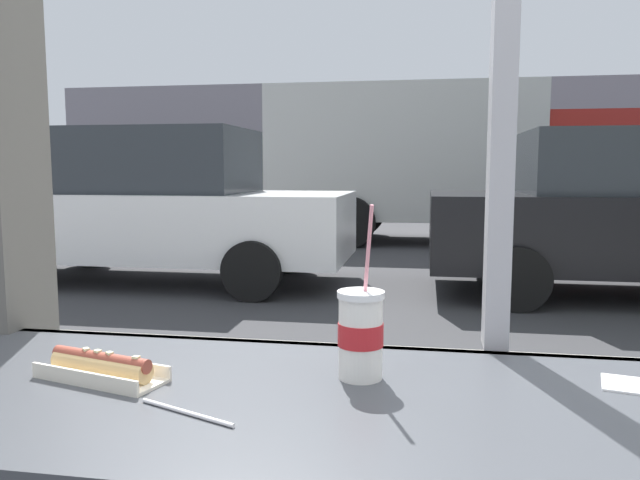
{
  "coord_description": "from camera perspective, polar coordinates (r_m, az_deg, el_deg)",
  "views": [
    {
      "loc": [
        -0.15,
        -1.26,
        1.39
      ],
      "look_at": [
        -0.71,
        2.0,
        1.0
      ],
      "focal_mm": 34.64,
      "sensor_mm": 36.0,
      "label": 1
    }
  ],
  "objects": [
    {
      "name": "ground_plane",
      "position": [
        9.36,
        10.57,
        -2.0
      ],
      "size": [
        60.0,
        60.0,
        0.0
      ],
      "primitive_type": "plane",
      "color": "#38383A"
    },
    {
      "name": "sidewalk_strip",
      "position": [
        3.15,
        12.22,
        -18.22
      ],
      "size": [
        16.0,
        2.8,
        0.15
      ],
      "primitive_type": "cube",
      "color": "#B2ADA3",
      "rests_on": "ground"
    },
    {
      "name": "building_facade_far",
      "position": [
        22.91,
        10.23,
        8.66
      ],
      "size": [
        28.0,
        1.2,
        4.46
      ],
      "primitive_type": "cube",
      "color": "gray",
      "rests_on": "ground"
    },
    {
      "name": "soda_cup_right",
      "position": [
        1.13,
        3.77,
        -8.57
      ],
      "size": [
        0.09,
        0.09,
        0.32
      ],
      "color": "white",
      "rests_on": "window_counter"
    },
    {
      "name": "hotdog_tray_far",
      "position": [
        1.2,
        -19.56,
        -11.0
      ],
      "size": [
        0.26,
        0.15,
        0.05
      ],
      "color": "beige",
      "rests_on": "window_counter"
    },
    {
      "name": "loose_straw",
      "position": [
        1.02,
        -12.24,
        -15.3
      ],
      "size": [
        0.18,
        0.08,
        0.01
      ],
      "primitive_type": "cylinder",
      "rotation": [
        0.0,
        1.57,
        -0.39
      ],
      "color": "white",
      "rests_on": "window_counter"
    },
    {
      "name": "napkin_wrapper",
      "position": [
        1.24,
        27.39,
        -11.9
      ],
      "size": [
        0.14,
        0.12,
        0.0
      ],
      "primitive_type": "cube",
      "rotation": [
        0.0,
        0.0,
        -0.23
      ],
      "color": "white",
      "rests_on": "window_counter"
    },
    {
      "name": "parked_car_white",
      "position": [
        7.79,
        -15.04,
        3.02
      ],
      "size": [
        4.69,
        1.98,
        1.86
      ],
      "color": "silver",
      "rests_on": "ground"
    },
    {
      "name": "parked_car_black",
      "position": [
        7.43,
        27.38,
        2.16
      ],
      "size": [
        4.43,
        2.02,
        1.79
      ],
      "color": "black",
      "rests_on": "ground"
    },
    {
      "name": "box_truck",
      "position": [
        11.82,
        11.25,
        7.42
      ],
      "size": [
        6.59,
        2.44,
        2.87
      ],
      "color": "beige",
      "rests_on": "ground"
    }
  ]
}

